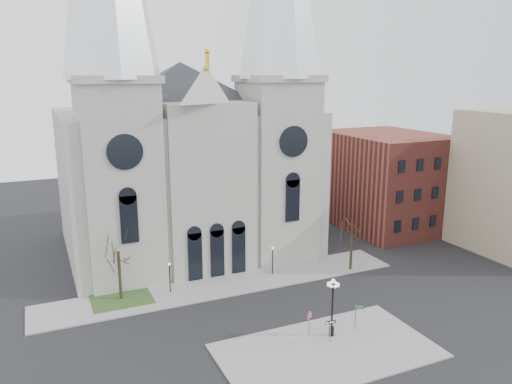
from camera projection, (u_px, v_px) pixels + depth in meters
name	position (u px, v px, depth m)	size (l,w,h in m)	color
ground	(269.00, 331.00, 44.81)	(160.00, 160.00, 0.00)	black
sidewalk_near	(327.00, 351.00, 41.55)	(18.00, 10.00, 0.14)	gray
sidewalk_far	(225.00, 285.00, 54.55)	(40.00, 6.00, 0.14)	gray
grass_patch	(121.00, 299.00, 51.05)	(6.00, 5.00, 0.18)	#2C4B20
cathedral	(189.00, 108.00, 60.81)	(33.00, 26.66, 54.00)	#A19F96
bg_building_brick	(386.00, 180.00, 74.67)	(14.00, 18.00, 14.00)	brown
tree_left	(118.00, 248.00, 49.78)	(3.20, 3.20, 7.50)	black
tree_right	(352.00, 234.00, 57.74)	(3.20, 3.20, 6.00)	black
ped_lamp_left	(170.00, 272.00, 52.08)	(0.32, 0.32, 3.26)	black
ped_lamp_right	(273.00, 256.00, 56.87)	(0.32, 0.32, 3.26)	black
stop_sign	(309.00, 318.00, 43.68)	(0.78, 0.22, 2.21)	slate
globe_lamp	(333.00, 300.00, 43.09)	(1.35, 1.35, 5.33)	black
one_way_sign	(330.00, 327.00, 42.41)	(0.94, 0.16, 2.14)	slate
street_name_sign	(356.00, 315.00, 44.64)	(0.72, 0.29, 2.35)	slate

